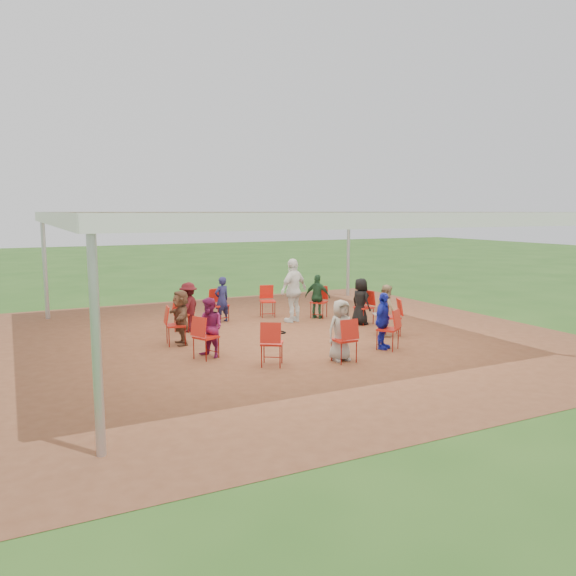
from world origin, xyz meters
name	(u,v)px	position (x,y,z in m)	size (l,w,h in m)	color
ground	(285,337)	(0.00, 0.00, 0.00)	(80.00, 80.00, 0.00)	#2A531A
dirt_patch	(285,336)	(0.00, 0.00, 0.01)	(13.00, 13.00, 0.00)	brown
tent	(285,239)	(0.00, 0.00, 2.37)	(10.33, 10.33, 3.00)	#B2B2B7
chair_0	(391,317)	(2.39, -1.04, 0.45)	(0.42, 0.44, 0.90)	red
chair_1	(364,308)	(2.58, 0.42, 0.45)	(0.42, 0.44, 0.90)	red
chair_2	(319,302)	(1.94, 1.74, 0.45)	(0.42, 0.44, 0.90)	red
chair_3	(268,302)	(0.69, 2.52, 0.45)	(0.42, 0.44, 0.90)	red
chair_4	(219,305)	(-0.78, 2.49, 0.45)	(0.42, 0.44, 0.90)	red
chair_5	(184,314)	(-2.00, 1.68, 0.45)	(0.42, 0.44, 0.90)	red
chair_6	(176,326)	(-2.59, 0.33, 0.45)	(0.42, 0.44, 0.90)	red
chair_7	(206,337)	(-2.36, -1.13, 0.45)	(0.42, 0.44, 0.90)	red
chair_8	(272,343)	(-1.37, -2.22, 0.45)	(0.42, 0.44, 0.90)	red
chair_9	(344,340)	(0.05, -2.61, 0.45)	(0.42, 0.44, 0.90)	red
chair_10	(388,330)	(1.45, -2.17, 0.45)	(0.42, 0.44, 0.90)	red
person_seated_0	(387,310)	(2.28, -1.00, 0.63)	(0.61, 0.35, 1.25)	#9C825D
person_seated_1	(361,301)	(2.46, 0.40, 0.63)	(0.61, 0.34, 1.25)	black
person_seated_2	(318,297)	(1.85, 1.66, 0.63)	(0.73, 0.37, 1.25)	#204629
person_seated_3	(222,299)	(-0.74, 2.38, 0.63)	(0.46, 0.30, 1.25)	#1C1C45
person_seated_4	(189,307)	(-1.91, 1.60, 0.63)	(0.81, 0.40, 1.25)	#3F0B10
person_seated_5	(181,317)	(-2.47, 0.31, 0.63)	(1.16, 0.43, 1.25)	brown
person_seated_6	(210,328)	(-2.25, -1.07, 0.63)	(0.61, 0.35, 1.25)	#7E1A4F
person_seated_7	(341,330)	(0.04, -2.49, 0.63)	(0.61, 0.34, 1.25)	#A09A8E
person_seated_8	(383,321)	(1.38, -2.07, 0.63)	(0.73, 0.37, 1.25)	#1B26B3
standing_person	(294,290)	(1.02, 1.52, 0.88)	(1.02, 0.52, 1.75)	white
cable_coil	(280,332)	(0.06, 0.40, 0.02)	(0.34, 0.34, 0.03)	black
laptop	(380,312)	(2.14, -0.93, 0.59)	(0.36, 0.39, 0.22)	#B7B7BC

